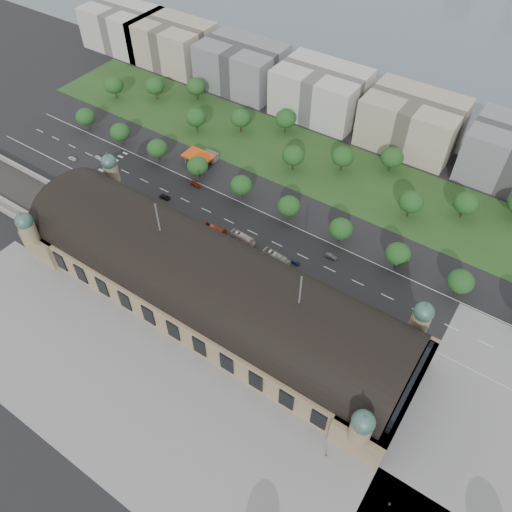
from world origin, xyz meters
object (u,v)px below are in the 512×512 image
Objects in this scene: traffic_car_1 at (99,158)px; parked_car_4 at (141,203)px; traffic_car_5 at (331,256)px; parked_car_3 at (133,204)px; traffic_car_3 at (196,184)px; parked_car_5 at (153,209)px; bus_west at (215,230)px; parked_car_6 at (161,221)px; bus_mid at (243,238)px; petrol_station at (205,156)px; pedestrian_0 at (326,456)px; traffic_car_0 at (72,158)px; bus_east at (276,257)px; traffic_car_4 at (294,262)px; parked_car_0 at (149,208)px; traffic_car_2 at (165,197)px; parked_car_1 at (144,214)px; pedestrian_2 at (390,504)px; parked_car_2 at (169,218)px.

traffic_car_1 is 1.06× the size of parked_car_4.
parked_car_3 reaches higher than traffic_car_5.
traffic_car_3 is at bearing 111.67° from parked_car_3.
parked_car_5 is 30.55m from bus_west.
parked_car_6 is 0.42× the size of bus_mid.
traffic_car_5 is (79.37, -21.70, -2.18)m from petrol_station.
traffic_car_5 is 85.46m from parked_car_4.
parked_car_4 is at bearing 168.43° from pedestrian_0.
pedestrian_0 is (168.52, -56.77, 0.17)m from traffic_car_0.
traffic_car_0 is 0.39× the size of bus_east.
pedestrian_0 is (107.41, -74.68, 0.14)m from traffic_car_3.
traffic_car_4 is 0.35× the size of bus_east.
traffic_car_3 is 27.06m from parked_car_6.
parked_car_5 is at bearing 52.79° from parked_car_0.
traffic_car_0 reaches higher than traffic_car_2.
bus_mid reaches higher than traffic_car_2.
traffic_car_1 is 48.15m from parked_car_1.
petrol_station is 56.17m from bus_mid.
pedestrian_0 is at bearing 40.74° from parked_car_1.
traffic_car_4 is 0.39× the size of bus_west.
parked_car_0 is at bearing 94.00° from bus_west.
pedestrian_2 is at bearing -124.65° from bus_east.
pedestrian_0 is at bearing 62.55° from traffic_car_2.
parked_car_1 is (55.08, -9.64, -0.15)m from traffic_car_0.
traffic_car_0 is at bearing 94.80° from traffic_car_5.
bus_mid is at bearing -81.61° from bus_west.
parked_car_4 is (-83.41, -18.58, -0.08)m from traffic_car_5.
traffic_car_1 is (-43.30, -27.27, -2.22)m from petrol_station.
traffic_car_0 is 2.42× the size of pedestrian_0.
parked_car_4 is (39.25, -13.01, -0.04)m from traffic_car_1.
parked_car_6 is 52.21m from bus_east.
parked_car_0 is 7.97m from parked_car_3.
traffic_car_3 is at bearing -108.12° from traffic_car_4.
parked_car_4 is at bearing 101.79° from traffic_car_5.
parked_car_3 reaches higher than parked_car_0.
parked_car_5 is at bearing -142.72° from parked_car_6.
petrol_station reaches higher than parked_car_1.
traffic_car_4 is 0.90× the size of traffic_car_5.
parked_car_6 is (10.85, -43.63, -2.25)m from petrol_station.
parked_car_6 is (3.07, -26.89, -0.12)m from traffic_car_3.
traffic_car_5 is 69.47m from parked_car_2.
petrol_station reaches higher than bus_mid.
parked_car_1 is at bearing 102.71° from bus_east.
bus_west is (25.35, -19.15, 0.69)m from traffic_car_3.
bus_west is at bearing 95.94° from bus_east.
parked_car_5 is (1.16, 4.00, 0.10)m from parked_car_1.
bus_mid is at bearing 107.97° from traffic_car_5.
petrol_station is 42.53m from parked_car_2.
traffic_car_3 reaches higher than traffic_car_2.
parked_car_1 is 0.96× the size of parked_car_3.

